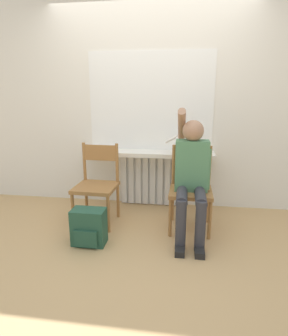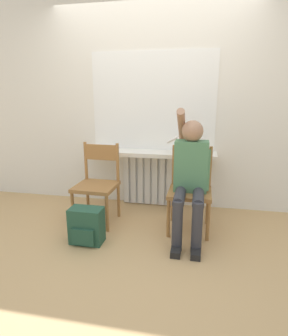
{
  "view_description": "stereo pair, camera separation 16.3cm",
  "coord_description": "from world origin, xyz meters",
  "px_view_note": "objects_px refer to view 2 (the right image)",
  "views": [
    {
      "loc": [
        0.44,
        -2.38,
        1.42
      ],
      "look_at": [
        0.0,
        0.64,
        0.63
      ],
      "focal_mm": 30.0,
      "sensor_mm": 36.0,
      "label": 1
    },
    {
      "loc": [
        0.6,
        -2.35,
        1.42
      ],
      "look_at": [
        0.0,
        0.64,
        0.63
      ],
      "focal_mm": 30.0,
      "sensor_mm": 36.0,
      "label": 2
    }
  ],
  "objects_px": {
    "person": "(190,173)",
    "backpack": "(86,226)",
    "chair_right": "(190,188)",
    "cat": "(189,143)",
    "chair_left": "(97,183)"
  },
  "relations": [
    {
      "from": "cat",
      "to": "chair_right",
      "type": "bearing_deg",
      "value": -83.83
    },
    {
      "from": "chair_left",
      "to": "cat",
      "type": "height_order",
      "value": "cat"
    },
    {
      "from": "chair_right",
      "to": "backpack",
      "type": "bearing_deg",
      "value": -151.67
    },
    {
      "from": "chair_left",
      "to": "backpack",
      "type": "relative_size",
      "value": 2.49
    },
    {
      "from": "chair_left",
      "to": "backpack",
      "type": "height_order",
      "value": "chair_left"
    },
    {
      "from": "chair_right",
      "to": "cat",
      "type": "distance_m",
      "value": 0.62
    },
    {
      "from": "chair_left",
      "to": "backpack",
      "type": "distance_m",
      "value": 0.59
    },
    {
      "from": "cat",
      "to": "backpack",
      "type": "xyz_separation_m",
      "value": [
        -0.93,
        -0.96,
        -0.7
      ]
    },
    {
      "from": "chair_right",
      "to": "backpack",
      "type": "height_order",
      "value": "chair_right"
    },
    {
      "from": "person",
      "to": "backpack",
      "type": "distance_m",
      "value": 1.16
    },
    {
      "from": "chair_left",
      "to": "chair_right",
      "type": "xyz_separation_m",
      "value": [
        1.05,
        0.0,
        0.0
      ]
    },
    {
      "from": "person",
      "to": "backpack",
      "type": "relative_size",
      "value": 3.64
    },
    {
      "from": "chair_right",
      "to": "backpack",
      "type": "xyz_separation_m",
      "value": [
        -0.98,
        -0.51,
        -0.28
      ]
    },
    {
      "from": "backpack",
      "to": "cat",
      "type": "bearing_deg",
      "value": 46.01
    },
    {
      "from": "cat",
      "to": "backpack",
      "type": "height_order",
      "value": "cat"
    }
  ]
}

